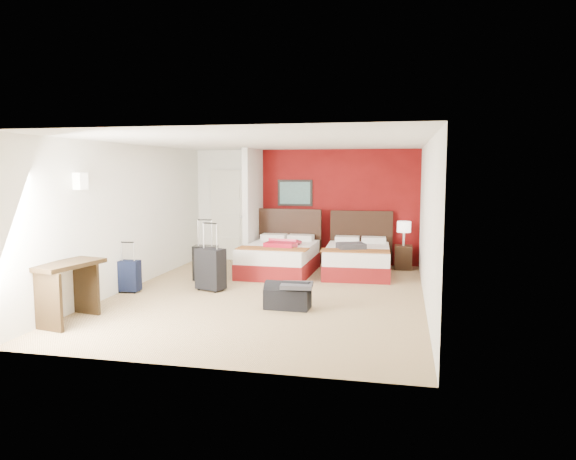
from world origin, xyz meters
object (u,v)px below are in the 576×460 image
(desk, at_px, (68,292))
(suitcase_charcoal, at_px, (211,270))
(nightstand, at_px, (403,257))
(table_lamp, at_px, (404,233))
(duffel_bag, at_px, (288,297))
(suitcase_navy, at_px, (129,277))
(bed_left, at_px, (279,259))
(bed_right, at_px, (357,261))
(red_suitcase_open, at_px, (283,243))
(suitcase_black, at_px, (206,264))

(desk, bearing_deg, suitcase_charcoal, 71.85)
(desk, bearing_deg, nightstand, 58.56)
(table_lamp, height_order, desk, table_lamp)
(table_lamp, xyz_separation_m, duffel_bag, (-1.69, -3.57, -0.58))
(suitcase_navy, distance_m, duffel_bag, 2.88)
(nightstand, bearing_deg, suitcase_charcoal, -141.19)
(bed_left, height_order, suitcase_charcoal, suitcase_charcoal)
(bed_right, height_order, red_suitcase_open, red_suitcase_open)
(bed_left, distance_m, red_suitcase_open, 0.36)
(desk, bearing_deg, table_lamp, 58.56)
(red_suitcase_open, height_order, nightstand, red_suitcase_open)
(suitcase_black, bearing_deg, suitcase_charcoal, -67.06)
(duffel_bag, bearing_deg, suitcase_black, 142.52)
(bed_left, distance_m, suitcase_black, 1.57)
(nightstand, bearing_deg, red_suitcase_open, -156.45)
(suitcase_black, xyz_separation_m, suitcase_navy, (-0.96, -1.08, -0.06))
(bed_left, relative_size, suitcase_black, 2.95)
(suitcase_navy, relative_size, duffel_bag, 0.77)
(bed_left, xyz_separation_m, suitcase_navy, (-2.11, -2.15, -0.03))
(table_lamp, bearing_deg, bed_left, -158.42)
(red_suitcase_open, distance_m, suitcase_black, 1.61)
(desk, bearing_deg, suitcase_black, 83.90)
(bed_left, relative_size, suitcase_charcoal, 2.73)
(red_suitcase_open, bearing_deg, suitcase_charcoal, -112.31)
(bed_right, xyz_separation_m, duffel_bag, (-0.80, -2.83, -0.10))
(table_lamp, distance_m, suitcase_black, 4.13)
(red_suitcase_open, relative_size, suitcase_charcoal, 1.15)
(bed_left, bearing_deg, red_suitcase_open, -43.65)
(suitcase_charcoal, xyz_separation_m, suitcase_navy, (-1.30, -0.43, -0.09))
(suitcase_navy, bearing_deg, bed_right, 30.60)
(table_lamp, relative_size, suitcase_charcoal, 0.72)
(bed_right, distance_m, nightstand, 1.15)
(bed_right, distance_m, suitcase_navy, 4.35)
(bed_right, xyz_separation_m, table_lamp, (0.89, 0.73, 0.48))
(bed_left, height_order, duffel_bag, bed_left)
(suitcase_black, height_order, suitcase_charcoal, suitcase_charcoal)
(bed_right, height_order, suitcase_navy, bed_right)
(bed_right, distance_m, suitcase_black, 2.98)
(red_suitcase_open, height_order, table_lamp, table_lamp)
(bed_left, bearing_deg, suitcase_navy, -133.04)
(red_suitcase_open, distance_m, suitcase_navy, 3.03)
(duffel_bag, bearing_deg, bed_left, 107.52)
(nightstand, bearing_deg, suitcase_navy, -146.47)
(nightstand, xyz_separation_m, desk, (-4.45, -4.87, 0.16))
(nightstand, xyz_separation_m, duffel_bag, (-1.69, -3.57, -0.08))
(suitcase_navy, xyz_separation_m, duffel_bag, (2.84, -0.46, -0.09))
(red_suitcase_open, xyz_separation_m, suitcase_charcoal, (-0.90, -1.63, -0.27))
(duffel_bag, height_order, desk, desk)
(suitcase_black, bearing_deg, nightstand, 24.76)
(table_lamp, bearing_deg, red_suitcase_open, -155.51)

